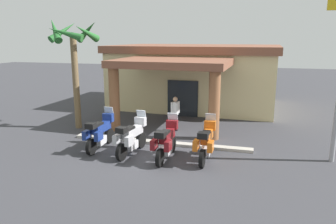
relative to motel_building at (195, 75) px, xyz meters
The scene contains 9 objects.
ground_plane 9.84m from the motel_building, 90.76° to the right, with size 80.00×80.00×0.00m, color #38383D.
motel_building is the anchor object (origin of this frame).
motorcycle_blue 10.04m from the motel_building, 102.61° to the right, with size 0.71×2.21×1.61m.
motorcycle_silver 10.07m from the motel_building, 94.06° to the right, with size 0.81×2.21×1.61m.
motorcycle_maroon 10.24m from the motel_building, 85.71° to the right, with size 0.72×2.21×1.61m.
motorcycle_orange 10.16m from the motel_building, 77.24° to the right, with size 0.71×2.21×1.61m.
pedestrian 6.48m from the motel_building, 88.25° to the right, with size 0.36×0.43×1.72m.
palm_tree_roadside 8.79m from the motel_building, 123.50° to the right, with size 2.40×2.49×5.49m.
curb_strip 8.72m from the motel_building, 89.82° to the right, with size 7.86×0.36×0.12m, color #ADA89E.
Camera 1 is at (3.93, -11.56, 4.50)m, focal length 34.36 mm.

